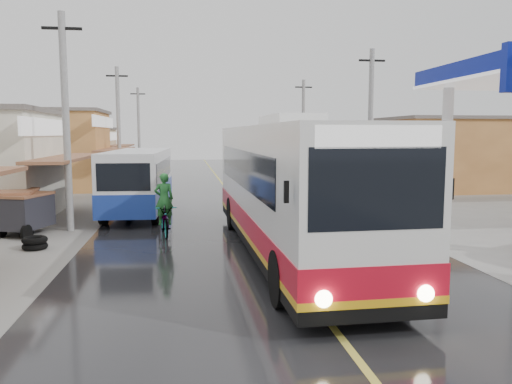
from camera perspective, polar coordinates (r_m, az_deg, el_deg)
The scene contains 11 objects.
ground at distance 11.25m, azimuth 6.35°, elevation -12.19°, with size 120.00×120.00×0.00m, color slate.
road at distance 25.70m, azimuth -2.05°, elevation -1.43°, with size 12.00×90.00×0.02m, color black.
centre_line at distance 25.70m, azimuth -2.05°, elevation -1.40°, with size 0.15×90.00×0.01m, color #D8CC4C.
utility_poles_left at distance 26.89m, azimuth -17.29°, elevation -1.39°, with size 1.60×50.00×8.00m, color gray, non-canonical shape.
utility_poles_right at distance 27.34m, azimuth 12.70°, elevation -1.12°, with size 1.60×36.00×8.00m, color gray, non-canonical shape.
coach_bus at distance 15.05m, azimuth 3.76°, elevation 0.46°, with size 3.20×13.38×4.16m.
second_bus at distance 23.47m, azimuth -13.21°, elevation 1.39°, with size 2.72×8.71×2.86m.
cyclist at distance 18.11m, azimuth -10.41°, elevation -2.61°, with size 1.00×2.18×2.26m.
tricycle_near at distance 19.76m, azimuth -24.78°, elevation -2.02°, with size 1.81×2.25×1.50m.
tricycle_far at distance 20.15m, azimuth -25.64°, elevation -1.74°, with size 1.56×2.09×1.60m.
tyre_stack at distance 17.29m, azimuth -23.96°, elevation -5.35°, with size 0.78×0.78×0.40m.
Camera 1 is at (-2.71, -10.30, 3.63)m, focal length 35.00 mm.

